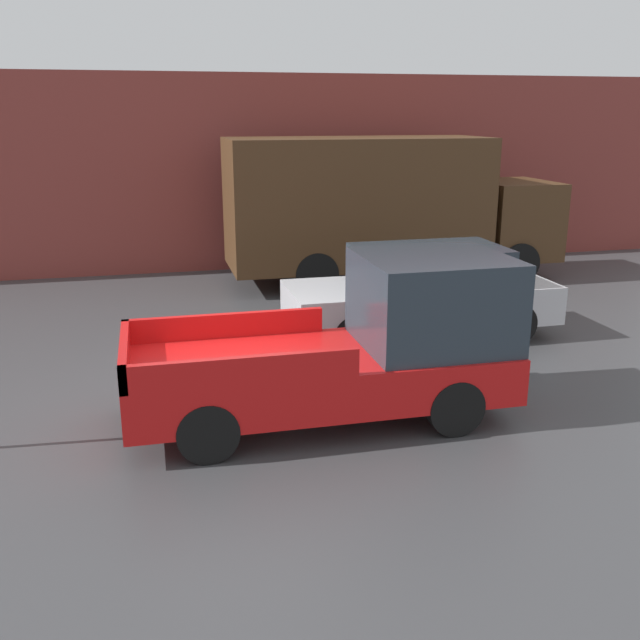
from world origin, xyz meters
name	(u,v)px	position (x,y,z in m)	size (l,w,h in m)	color
ground_plane	(230,399)	(0.00, 0.00, 0.00)	(60.00, 60.00, 0.00)	#3D3D3F
building_wall	(185,175)	(0.00, 8.83, 2.44)	(28.00, 0.15, 4.89)	brown
pickup_truck	(361,346)	(1.65, -0.94, 0.98)	(5.01, 1.97, 2.15)	red
car	(423,292)	(3.76, 2.18, 0.84)	(4.79, 1.86, 1.65)	silver
delivery_truck	(382,206)	(4.43, 6.60, 1.82)	(7.92, 2.37, 3.39)	#472D19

